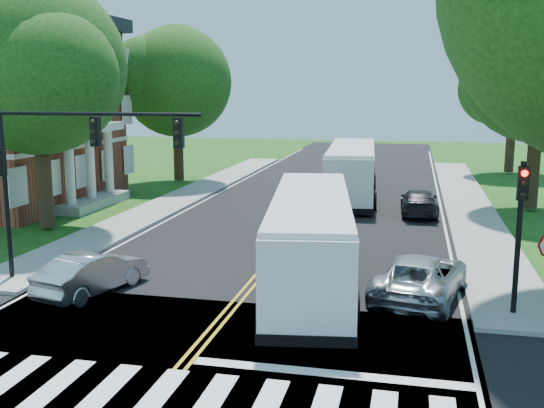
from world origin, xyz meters
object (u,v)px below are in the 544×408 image
(bus_lead, at_px, (311,238))
(dark_sedan, at_px, (419,202))
(hatchback, at_px, (93,273))
(signal_nw, at_px, (65,156))
(signal_ne, at_px, (520,218))
(bus_follow, at_px, (352,171))
(suv, at_px, (420,277))

(bus_lead, relative_size, dark_sedan, 2.60)
(hatchback, bearing_deg, signal_nw, -12.78)
(signal_ne, xyz_separation_m, bus_lead, (-6.27, 1.94, -1.35))
(signal_nw, distance_m, signal_ne, 14.13)
(signal_nw, distance_m, hatchback, 3.89)
(bus_lead, bearing_deg, dark_sedan, -113.69)
(bus_follow, xyz_separation_m, hatchback, (-6.38, -20.05, -1.00))
(suv, height_order, dark_sedan, suv)
(hatchback, distance_m, suv, 10.49)
(dark_sedan, bearing_deg, bus_lead, 72.45)
(signal_ne, relative_size, bus_lead, 0.37)
(suv, relative_size, dark_sedan, 1.10)
(signal_nw, bearing_deg, signal_ne, 0.05)
(signal_ne, height_order, suv, signal_ne)
(signal_nw, relative_size, dark_sedan, 1.55)
(hatchback, xyz_separation_m, dark_sedan, (10.37, 15.64, -0.00))
(signal_ne, distance_m, bus_lead, 6.70)
(signal_ne, distance_m, dark_sedan, 15.46)
(signal_ne, relative_size, hatchback, 1.08)
(bus_lead, bearing_deg, hatchback, 12.31)
(bus_follow, relative_size, dark_sedan, 2.69)
(hatchback, height_order, dark_sedan, hatchback)
(signal_ne, bearing_deg, dark_sedan, 99.88)
(signal_nw, distance_m, bus_lead, 8.49)
(bus_follow, bearing_deg, signal_nw, 65.29)
(dark_sedan, bearing_deg, bus_follow, -49.97)
(signal_nw, xyz_separation_m, suv, (11.41, 1.19, -3.66))
(signal_ne, height_order, bus_follow, signal_ne)
(bus_follow, bearing_deg, bus_lead, 87.31)
(bus_follow, height_order, suv, bus_follow)
(bus_lead, height_order, dark_sedan, bus_lead)
(bus_lead, distance_m, dark_sedan, 13.65)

